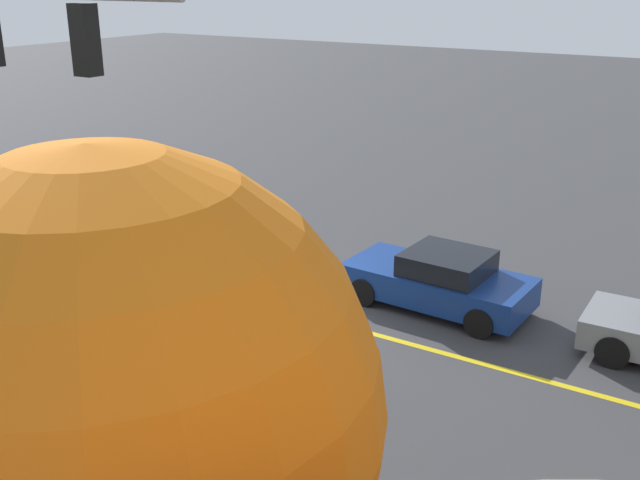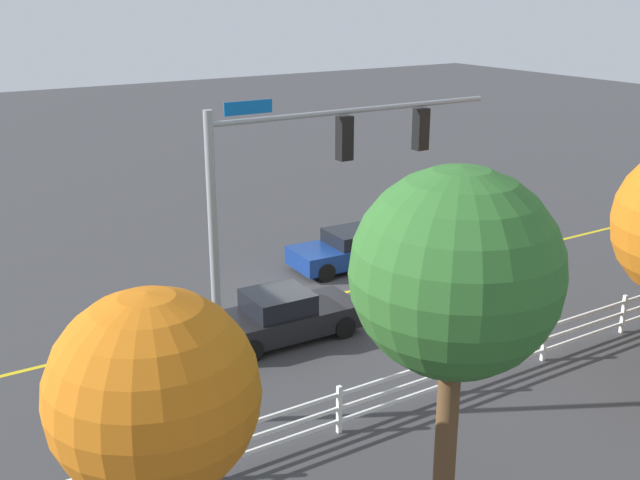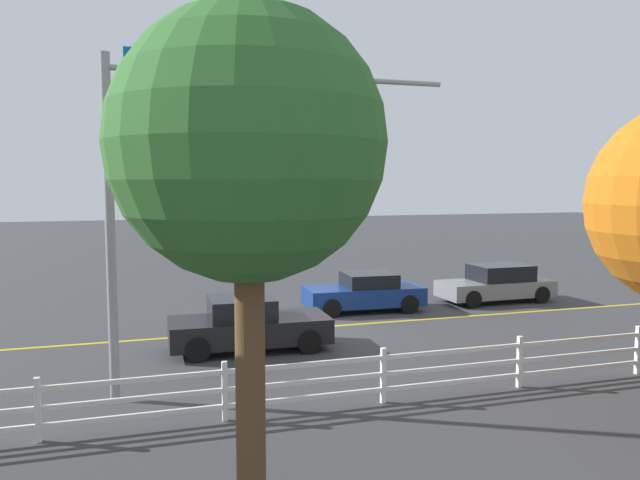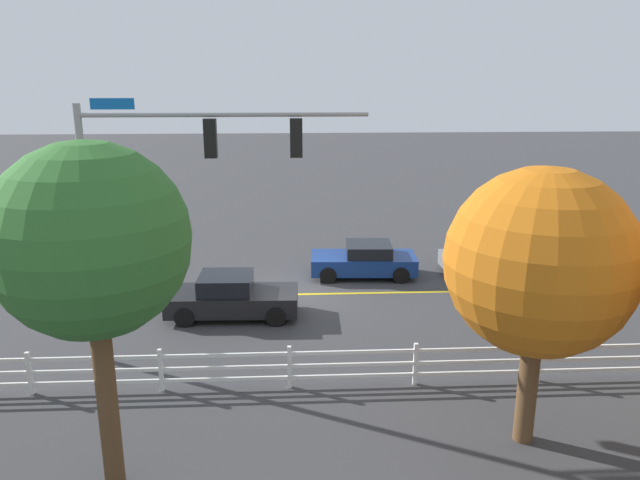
# 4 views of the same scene
# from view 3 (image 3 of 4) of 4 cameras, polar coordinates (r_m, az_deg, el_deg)

# --- Properties ---
(ground_plane) EXTENTS (120.00, 120.00, 0.00)m
(ground_plane) POSITION_cam_3_polar(r_m,az_deg,el_deg) (19.44, -1.41, -8.12)
(ground_plane) COLOR #38383A
(lane_center_stripe) EXTENTS (28.00, 0.16, 0.01)m
(lane_center_stripe) POSITION_cam_3_polar(r_m,az_deg,el_deg) (20.86, 9.31, -7.24)
(lane_center_stripe) COLOR gold
(lane_center_stripe) RESTS_ON ground_plane
(signal_assembly) EXTENTS (7.49, 0.38, 7.22)m
(signal_assembly) POSITION_cam_3_polar(r_m,az_deg,el_deg) (13.37, -9.51, 7.66)
(signal_assembly) COLOR gray
(signal_assembly) RESTS_ON ground_plane
(car_0) EXTENTS (4.36, 1.86, 1.40)m
(car_0) POSITION_cam_3_polar(r_m,az_deg,el_deg) (24.50, 15.96, -3.90)
(car_0) COLOR slate
(car_0) RESTS_ON ground_plane
(car_1) EXTENTS (4.32, 1.98, 1.44)m
(car_1) POSITION_cam_3_polar(r_m,az_deg,el_deg) (16.99, -6.67, -7.79)
(car_1) COLOR black
(car_1) RESTS_ON ground_plane
(car_2) EXTENTS (4.19, 2.09, 1.34)m
(car_2) POSITION_cam_3_polar(r_m,az_deg,el_deg) (21.98, 4.11, -4.83)
(car_2) COLOR navy
(car_2) RESTS_ON ground_plane
(white_rail_fence) EXTENTS (26.10, 0.10, 1.15)m
(white_rail_fence) POSITION_cam_3_polar(r_m,az_deg,el_deg) (14.57, 17.89, -10.52)
(white_rail_fence) COLOR white
(white_rail_fence) RESTS_ON ground_plane
(tree_0) EXTENTS (3.53, 3.53, 6.77)m
(tree_0) POSITION_cam_3_polar(r_m,az_deg,el_deg) (7.92, -6.66, 8.53)
(tree_0) COLOR brown
(tree_0) RESTS_ON ground_plane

